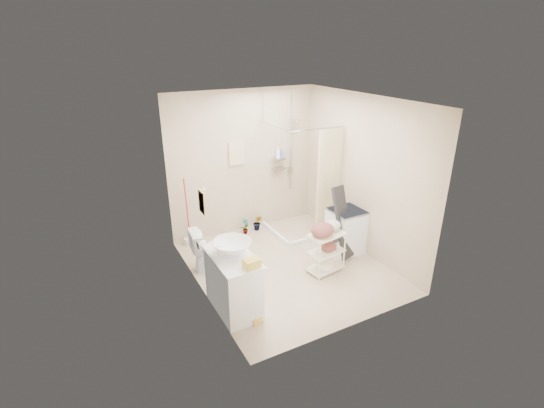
{
  "coord_description": "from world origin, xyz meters",
  "views": [
    {
      "loc": [
        -2.76,
        -4.67,
        3.33
      ],
      "look_at": [
        -0.14,
        0.25,
        1.02
      ],
      "focal_mm": 26.0,
      "sensor_mm": 36.0,
      "label": 1
    }
  ],
  "objects_px": {
    "vanity": "(233,283)",
    "washing_machine": "(346,230)",
    "laundry_rack": "(326,249)",
    "toilet": "(213,248)"
  },
  "relations": [
    {
      "from": "vanity",
      "to": "laundry_rack",
      "type": "relative_size",
      "value": 1.19
    },
    {
      "from": "laundry_rack",
      "to": "washing_machine",
      "type": "bearing_deg",
      "value": 21.01
    },
    {
      "from": "vanity",
      "to": "toilet",
      "type": "bearing_deg",
      "value": 83.42
    },
    {
      "from": "vanity",
      "to": "laundry_rack",
      "type": "distance_m",
      "value": 1.64
    },
    {
      "from": "laundry_rack",
      "to": "vanity",
      "type": "bearing_deg",
      "value": 179.0
    },
    {
      "from": "vanity",
      "to": "washing_machine",
      "type": "bearing_deg",
      "value": 14.03
    },
    {
      "from": "washing_machine",
      "to": "laundry_rack",
      "type": "height_order",
      "value": "laundry_rack"
    },
    {
      "from": "washing_machine",
      "to": "vanity",
      "type": "bearing_deg",
      "value": -165.79
    },
    {
      "from": "vanity",
      "to": "laundry_rack",
      "type": "height_order",
      "value": "vanity"
    },
    {
      "from": "washing_machine",
      "to": "toilet",
      "type": "bearing_deg",
      "value": 166.47
    }
  ]
}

